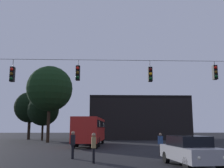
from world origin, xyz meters
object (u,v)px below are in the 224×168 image
at_px(pedestrian_crossing_right, 73,143).
at_px(tree_behind_building, 50,89).
at_px(city_bus, 90,129).
at_px(car_near_right, 190,150).
at_px(pedestrian_crossing_center, 160,143).
at_px(tree_left_silhouette, 30,107).
at_px(tree_right_far, 43,110).
at_px(pedestrian_crossing_left, 94,146).

distance_m(pedestrian_crossing_right, tree_behind_building, 20.56).
height_order(city_bus, tree_behind_building, tree_behind_building).
relative_size(car_near_right, pedestrian_crossing_right, 2.58).
xyz_separation_m(city_bus, pedestrian_crossing_center, (5.48, -11.00, -0.98)).
height_order(city_bus, tree_left_silhouette, tree_left_silhouette).
relative_size(city_bus, tree_left_silhouette, 1.37).
distance_m(city_bus, car_near_right, 17.31).
height_order(pedestrian_crossing_center, tree_right_far, tree_right_far).
height_order(car_near_right, tree_right_far, tree_right_far).
xyz_separation_m(tree_left_silhouette, tree_behind_building, (5.20, -9.56, 1.83)).
relative_size(pedestrian_crossing_center, pedestrian_crossing_right, 0.91).
relative_size(car_near_right, pedestrian_crossing_center, 2.84).
xyz_separation_m(pedestrian_crossing_right, tree_behind_building, (-5.44, 18.79, 6.33)).
bearing_deg(tree_right_far, tree_behind_building, -70.21).
height_order(pedestrian_crossing_left, pedestrian_crossing_center, pedestrian_crossing_left).
distance_m(pedestrian_crossing_left, pedestrian_crossing_center, 6.01).
bearing_deg(pedestrian_crossing_left, city_bus, 93.28).
height_order(car_near_right, tree_behind_building, tree_behind_building).
relative_size(pedestrian_crossing_center, tree_left_silhouette, 0.19).
bearing_deg(tree_left_silhouette, pedestrian_crossing_right, -69.41).
xyz_separation_m(city_bus, tree_right_far, (-8.00, 11.70, 2.85)).
bearing_deg(city_bus, pedestrian_crossing_right, -92.46).
bearing_deg(city_bus, tree_left_silhouette, 125.55).
bearing_deg(city_bus, pedestrian_crossing_center, -63.51).
bearing_deg(tree_behind_building, city_bus, -45.52).
bearing_deg(tree_left_silhouette, city_bus, -54.45).
bearing_deg(car_near_right, city_bus, 109.63).
bearing_deg(tree_left_silhouette, car_near_right, -61.98).
bearing_deg(pedestrian_crossing_center, city_bus, 116.49).
bearing_deg(pedestrian_crossing_right, pedestrian_crossing_left, -56.93).
bearing_deg(tree_left_silhouette, tree_behind_building, -61.44).
bearing_deg(pedestrian_crossing_right, car_near_right, -29.45).
height_order(city_bus, pedestrian_crossing_right, city_bus).
bearing_deg(car_near_right, tree_behind_building, 117.79).
distance_m(pedestrian_crossing_left, tree_left_silhouette, 33.09).
distance_m(tree_left_silhouette, tree_right_far, 5.14).
xyz_separation_m(pedestrian_crossing_left, tree_behind_building, (-6.84, 20.93, 6.38)).
xyz_separation_m(city_bus, car_near_right, (5.80, -16.27, -1.07)).
height_order(city_bus, car_near_right, city_bus).
relative_size(pedestrian_crossing_right, tree_left_silhouette, 0.21).
distance_m(tree_left_silhouette, tree_behind_building, 11.04).
height_order(pedestrian_crossing_left, pedestrian_crossing_right, pedestrian_crossing_right).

